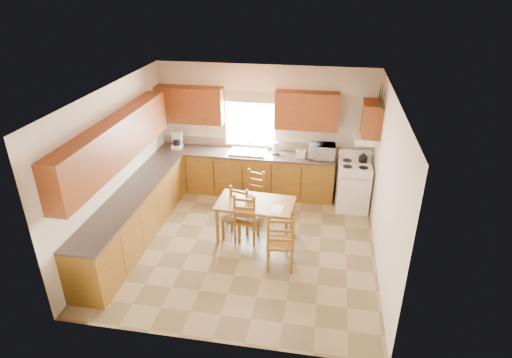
% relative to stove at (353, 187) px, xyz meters
% --- Properties ---
extents(floor, '(4.50, 4.50, 0.00)m').
position_rel_stove_xyz_m(floor, '(-1.88, -1.65, -0.47)').
color(floor, '#887752').
rests_on(floor, ground).
extents(ceiling, '(4.50, 4.50, 0.00)m').
position_rel_stove_xyz_m(ceiling, '(-1.88, -1.65, 2.23)').
color(ceiling, '#975027').
rests_on(ceiling, floor).
extents(wall_left, '(4.50, 4.50, 0.00)m').
position_rel_stove_xyz_m(wall_left, '(-4.13, -1.65, 0.88)').
color(wall_left, silver).
rests_on(wall_left, floor).
extents(wall_right, '(4.50, 4.50, 0.00)m').
position_rel_stove_xyz_m(wall_right, '(0.37, -1.65, 0.88)').
color(wall_right, silver).
rests_on(wall_right, floor).
extents(wall_back, '(4.50, 4.50, 0.00)m').
position_rel_stove_xyz_m(wall_back, '(-1.88, 0.60, 0.88)').
color(wall_back, silver).
rests_on(wall_back, floor).
extents(wall_front, '(4.50, 4.50, 0.00)m').
position_rel_stove_xyz_m(wall_front, '(-1.88, -3.90, 0.88)').
color(wall_front, silver).
rests_on(wall_front, floor).
extents(lower_cab_back, '(3.75, 0.60, 0.88)m').
position_rel_stove_xyz_m(lower_cab_back, '(-2.25, 0.30, -0.03)').
color(lower_cab_back, brown).
rests_on(lower_cab_back, floor).
extents(lower_cab_left, '(0.60, 3.60, 0.88)m').
position_rel_stove_xyz_m(lower_cab_left, '(-3.83, -1.80, -0.03)').
color(lower_cab_left, brown).
rests_on(lower_cab_left, floor).
extents(counter_back, '(3.75, 0.63, 0.04)m').
position_rel_stove_xyz_m(counter_back, '(-2.25, 0.30, 0.43)').
color(counter_back, '#433833').
rests_on(counter_back, lower_cab_back).
extents(counter_left, '(0.63, 3.60, 0.04)m').
position_rel_stove_xyz_m(counter_left, '(-3.83, -1.80, 0.43)').
color(counter_left, '#433833').
rests_on(counter_left, lower_cab_left).
extents(backsplash, '(3.75, 0.01, 0.18)m').
position_rel_stove_xyz_m(backsplash, '(-2.25, 0.59, 0.54)').
color(backsplash, gray).
rests_on(backsplash, counter_back).
extents(upper_cab_back_left, '(1.41, 0.33, 0.75)m').
position_rel_stove_xyz_m(upper_cab_back_left, '(-3.43, 0.43, 1.38)').
color(upper_cab_back_left, brown).
rests_on(upper_cab_back_left, wall_back).
extents(upper_cab_back_right, '(1.25, 0.33, 0.75)m').
position_rel_stove_xyz_m(upper_cab_back_right, '(-1.02, 0.43, 1.38)').
color(upper_cab_back_right, brown).
rests_on(upper_cab_back_right, wall_back).
extents(upper_cab_left, '(0.33, 3.60, 0.75)m').
position_rel_stove_xyz_m(upper_cab_left, '(-3.96, -1.80, 1.38)').
color(upper_cab_left, brown).
rests_on(upper_cab_left, wall_left).
extents(upper_cab_stove, '(0.33, 0.62, 0.62)m').
position_rel_stove_xyz_m(upper_cab_stove, '(0.20, -0.00, 1.43)').
color(upper_cab_stove, brown).
rests_on(upper_cab_stove, wall_right).
extents(range_hood, '(0.44, 0.62, 0.12)m').
position_rel_stove_xyz_m(range_hood, '(0.15, -0.00, 1.05)').
color(range_hood, silver).
rests_on(range_hood, wall_right).
extents(window_frame, '(1.13, 0.02, 1.18)m').
position_rel_stove_xyz_m(window_frame, '(-2.18, 0.57, 1.08)').
color(window_frame, silver).
rests_on(window_frame, wall_back).
extents(window_pane, '(1.05, 0.01, 1.10)m').
position_rel_stove_xyz_m(window_pane, '(-2.18, 0.56, 1.08)').
color(window_pane, white).
rests_on(window_pane, wall_back).
extents(window_valance, '(1.19, 0.01, 0.24)m').
position_rel_stove_xyz_m(window_valance, '(-2.18, 0.54, 1.58)').
color(window_valance, '#4F6F38').
rests_on(window_valance, wall_back).
extents(sink_basin, '(0.75, 0.45, 0.04)m').
position_rel_stove_xyz_m(sink_basin, '(-2.18, 0.30, 0.47)').
color(sink_basin, silver).
rests_on(sink_basin, counter_back).
extents(pine_decal_a, '(0.22, 0.22, 0.36)m').
position_rel_stove_xyz_m(pine_decal_a, '(0.33, -0.32, 1.91)').
color(pine_decal_a, black).
rests_on(pine_decal_a, wall_right).
extents(pine_decal_b, '(0.22, 0.22, 0.36)m').
position_rel_stove_xyz_m(pine_decal_b, '(0.33, -0.00, 1.95)').
color(pine_decal_b, black).
rests_on(pine_decal_b, wall_right).
extents(pine_decal_c, '(0.22, 0.22, 0.36)m').
position_rel_stove_xyz_m(pine_decal_c, '(0.33, 0.32, 1.91)').
color(pine_decal_c, black).
rests_on(pine_decal_c, wall_right).
extents(stove, '(0.66, 0.68, 0.94)m').
position_rel_stove_xyz_m(stove, '(0.00, 0.00, 0.00)').
color(stove, silver).
rests_on(stove, floor).
extents(coffeemaker, '(0.19, 0.22, 0.31)m').
position_rel_stove_xyz_m(coffeemaker, '(-3.74, 0.32, 0.60)').
color(coffeemaker, silver).
rests_on(coffeemaker, counter_back).
extents(paper_towel, '(0.13, 0.13, 0.26)m').
position_rel_stove_xyz_m(paper_towel, '(-1.61, 0.34, 0.58)').
color(paper_towel, white).
rests_on(paper_towel, counter_back).
extents(toaster, '(0.20, 0.14, 0.16)m').
position_rel_stove_xyz_m(toaster, '(-1.09, 0.25, 0.53)').
color(toaster, silver).
rests_on(toaster, counter_back).
extents(microwave, '(0.50, 0.36, 0.29)m').
position_rel_stove_xyz_m(microwave, '(-0.66, 0.30, 0.59)').
color(microwave, silver).
rests_on(microwave, counter_back).
extents(dining_table, '(1.38, 0.84, 0.72)m').
position_rel_stove_xyz_m(dining_table, '(-1.73, -1.39, -0.11)').
color(dining_table, brown).
rests_on(dining_table, floor).
extents(chair_near_left, '(0.42, 0.40, 0.96)m').
position_rel_stove_xyz_m(chair_near_left, '(-1.87, -1.49, 0.01)').
color(chair_near_left, brown).
rests_on(chair_near_left, floor).
extents(chair_near_right, '(0.47, 0.45, 1.04)m').
position_rel_stove_xyz_m(chair_near_right, '(-1.19, -2.16, 0.05)').
color(chair_near_right, brown).
rests_on(chair_near_right, floor).
extents(chair_far_left, '(0.48, 0.47, 0.92)m').
position_rel_stove_xyz_m(chair_far_left, '(-2.09, -1.45, -0.01)').
color(chair_far_left, brown).
rests_on(chair_far_left, floor).
extents(chair_far_right, '(0.45, 0.43, 0.87)m').
position_rel_stove_xyz_m(chair_far_right, '(-1.92, -0.57, -0.04)').
color(chair_far_right, brown).
rests_on(chair_far_right, floor).
extents(table_paper, '(0.27, 0.33, 0.00)m').
position_rel_stove_xyz_m(table_paper, '(-1.35, -1.56, 0.25)').
color(table_paper, white).
rests_on(table_paper, dining_table).
extents(table_card, '(0.10, 0.06, 0.13)m').
position_rel_stove_xyz_m(table_card, '(-1.82, -1.37, 0.31)').
color(table_card, white).
rests_on(table_card, dining_table).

